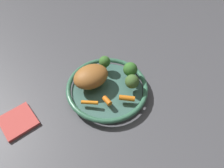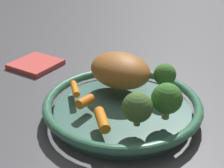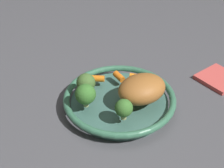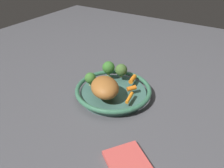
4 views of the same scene
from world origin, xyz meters
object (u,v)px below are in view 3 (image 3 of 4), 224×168
object	(u,v)px
serving_bowl	(119,100)
broccoli_floret_edge	(86,83)
roast_chicken_piece	(142,89)
broccoli_floret_mid	(124,108)
baby_carrot_right	(119,77)
broccoli_floret_small	(85,94)
baby_carrot_back	(140,76)
dish_towel	(219,79)
baby_carrot_center	(95,78)

from	to	relation	value
serving_bowl	broccoli_floret_edge	xyz separation A→B (m)	(0.02, -0.10, 0.06)
roast_chicken_piece	broccoli_floret_mid	bearing A→B (deg)	-16.79
baby_carrot_right	broccoli_floret_small	bearing A→B (deg)	-19.66
roast_chicken_piece	baby_carrot_back	xyz separation A→B (m)	(-0.10, -0.03, -0.03)
broccoli_floret_mid	broccoli_floret_small	bearing A→B (deg)	-100.00
broccoli_floret_edge	dish_towel	distance (m)	0.47
roast_chicken_piece	broccoli_floret_mid	xyz separation A→B (m)	(0.10, -0.03, -0.00)
roast_chicken_piece	baby_carrot_right	xyz separation A→B (m)	(-0.08, -0.09, -0.03)
broccoli_floret_small	broccoli_floret_edge	bearing A→B (deg)	-160.84
broccoli_floret_mid	roast_chicken_piece	bearing A→B (deg)	163.21
baby_carrot_back	baby_carrot_right	bearing A→B (deg)	-69.29
roast_chicken_piece	broccoli_floret_small	xyz separation A→B (m)	(0.07, -0.15, 0.00)
roast_chicken_piece	broccoli_floret_edge	bearing A→B (deg)	-84.22
broccoli_floret_small	dish_towel	bearing A→B (deg)	129.78
baby_carrot_back	roast_chicken_piece	bearing A→B (deg)	14.90
broccoli_floret_edge	broccoli_floret_mid	world-z (taller)	broccoli_floret_edge
broccoli_floret_edge	broccoli_floret_small	distance (m)	0.06
baby_carrot_center	baby_carrot_right	world-z (taller)	same
baby_carrot_right	broccoli_floret_edge	bearing A→B (deg)	-37.97
broccoli_floret_edge	broccoli_floret_small	bearing A→B (deg)	19.16
broccoli_floret_mid	dish_towel	xyz separation A→B (m)	(-0.33, 0.25, -0.07)
roast_chicken_piece	baby_carrot_right	world-z (taller)	roast_chicken_piece
roast_chicken_piece	broccoli_floret_edge	world-z (taller)	roast_chicken_piece
serving_bowl	broccoli_floret_small	size ratio (longest dim) A/B	4.68
serving_bowl	broccoli_floret_mid	world-z (taller)	broccoli_floret_mid
roast_chicken_piece	baby_carrot_right	size ratio (longest dim) A/B	3.67
roast_chicken_piece	broccoli_floret_small	world-z (taller)	roast_chicken_piece
baby_carrot_right	broccoli_floret_edge	xyz separation A→B (m)	(0.10, -0.08, 0.03)
baby_carrot_center	dish_towel	size ratio (longest dim) A/B	0.49
baby_carrot_right	broccoli_floret_edge	distance (m)	0.13
baby_carrot_right	dish_towel	bearing A→B (deg)	115.85
serving_bowl	dish_towel	bearing A→B (deg)	128.56
serving_bowl	broccoli_floret_small	distance (m)	0.13
roast_chicken_piece	baby_carrot_right	bearing A→B (deg)	-131.45
serving_bowl	baby_carrot_back	size ratio (longest dim) A/B	5.16
broccoli_floret_small	dish_towel	xyz separation A→B (m)	(-0.31, 0.37, -0.08)
broccoli_floret_edge	baby_carrot_back	bearing A→B (deg)	131.05
broccoli_floret_edge	dish_towel	xyz separation A→B (m)	(-0.25, 0.39, -0.08)
serving_bowl	broccoli_floret_edge	size ratio (longest dim) A/B	5.13
baby_carrot_right	roast_chicken_piece	bearing A→B (deg)	48.55
roast_chicken_piece	baby_carrot_back	bearing A→B (deg)	-165.10
serving_bowl	broccoli_floret_small	bearing A→B (deg)	-46.13
baby_carrot_center	dish_towel	distance (m)	0.43
baby_carrot_center	broccoli_floret_mid	bearing A→B (deg)	42.72
broccoli_floret_small	dish_towel	distance (m)	0.49
baby_carrot_center	baby_carrot_back	size ratio (longest dim) A/B	0.92
baby_carrot_right	broccoli_floret_small	xyz separation A→B (m)	(0.15, -0.06, 0.03)
baby_carrot_back	broccoli_floret_small	xyz separation A→B (m)	(0.18, -0.12, 0.04)
baby_carrot_center	dish_towel	bearing A→B (deg)	115.56
baby_carrot_back	broccoli_floret_edge	bearing A→B (deg)	-48.95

